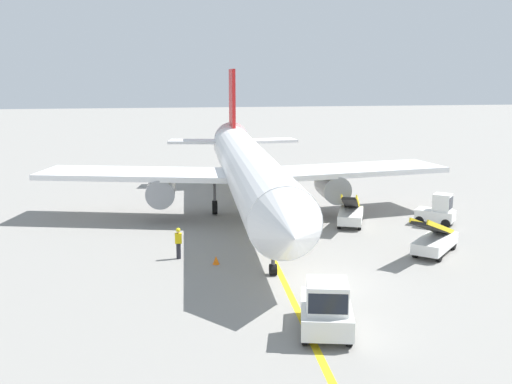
{
  "coord_description": "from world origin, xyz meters",
  "views": [
    {
      "loc": [
        -7.13,
        -26.4,
        9.76
      ],
      "look_at": [
        -1.18,
        10.09,
        2.5
      ],
      "focal_mm": 42.65,
      "sensor_mm": 36.0,
      "label": 1
    }
  ],
  "objects_px": {
    "pushback_tug": "(326,308)",
    "safety_cone_nose_right": "(216,260)",
    "baggage_tug_near_wing": "(438,211)",
    "safety_cone_nose_left": "(306,206)",
    "belt_loader_forward_hold": "(435,240)",
    "belt_loader_aft_hold": "(351,213)",
    "ground_crew_marshaller": "(178,242)",
    "airliner": "(248,169)"
  },
  "relations": [
    {
      "from": "belt_loader_forward_hold",
      "to": "safety_cone_nose_left",
      "type": "distance_m",
      "value": 12.9
    },
    {
      "from": "baggage_tug_near_wing",
      "to": "belt_loader_aft_hold",
      "type": "distance_m",
      "value": 5.65
    },
    {
      "from": "baggage_tug_near_wing",
      "to": "belt_loader_aft_hold",
      "type": "xyz_separation_m",
      "value": [
        -5.56,
        1.0,
        -0.15
      ]
    },
    {
      "from": "safety_cone_nose_left",
      "to": "safety_cone_nose_right",
      "type": "height_order",
      "value": "same"
    },
    {
      "from": "belt_loader_aft_hold",
      "to": "safety_cone_nose_right",
      "type": "bearing_deg",
      "value": -143.91
    },
    {
      "from": "ground_crew_marshaller",
      "to": "airliner",
      "type": "bearing_deg",
      "value": 59.61
    },
    {
      "from": "safety_cone_nose_left",
      "to": "ground_crew_marshaller",
      "type": "bearing_deg",
      "value": -131.89
    },
    {
      "from": "belt_loader_forward_hold",
      "to": "belt_loader_aft_hold",
      "type": "distance_m",
      "value": 7.47
    },
    {
      "from": "belt_loader_forward_hold",
      "to": "belt_loader_aft_hold",
      "type": "bearing_deg",
      "value": 109.4
    },
    {
      "from": "pushback_tug",
      "to": "baggage_tug_near_wing",
      "type": "distance_m",
      "value": 19.1
    },
    {
      "from": "pushback_tug",
      "to": "belt_loader_aft_hold",
      "type": "height_order",
      "value": "belt_loader_aft_hold"
    },
    {
      "from": "airliner",
      "to": "belt_loader_aft_hold",
      "type": "xyz_separation_m",
      "value": [
        6.33,
        -2.95,
        -2.64
      ]
    },
    {
      "from": "baggage_tug_near_wing",
      "to": "ground_crew_marshaller",
      "type": "height_order",
      "value": "baggage_tug_near_wing"
    },
    {
      "from": "safety_cone_nose_left",
      "to": "safety_cone_nose_right",
      "type": "xyz_separation_m",
      "value": [
        -7.78,
        -12.06,
        0.0
      ]
    },
    {
      "from": "airliner",
      "to": "safety_cone_nose_right",
      "type": "bearing_deg",
      "value": -107.76
    },
    {
      "from": "ground_crew_marshaller",
      "to": "baggage_tug_near_wing",
      "type": "bearing_deg",
      "value": 15.32
    },
    {
      "from": "belt_loader_forward_hold",
      "to": "belt_loader_aft_hold",
      "type": "relative_size",
      "value": 0.89
    },
    {
      "from": "airliner",
      "to": "ground_crew_marshaller",
      "type": "bearing_deg",
      "value": -120.39
    },
    {
      "from": "pushback_tug",
      "to": "safety_cone_nose_right",
      "type": "xyz_separation_m",
      "value": [
        -3.31,
        9.15,
        -0.77
      ]
    },
    {
      "from": "pushback_tug",
      "to": "belt_loader_forward_hold",
      "type": "height_order",
      "value": "belt_loader_forward_hold"
    },
    {
      "from": "baggage_tug_near_wing",
      "to": "safety_cone_nose_right",
      "type": "height_order",
      "value": "baggage_tug_near_wing"
    },
    {
      "from": "airliner",
      "to": "pushback_tug",
      "type": "relative_size",
      "value": 8.96
    },
    {
      "from": "belt_loader_aft_hold",
      "to": "ground_crew_marshaller",
      "type": "height_order",
      "value": "belt_loader_aft_hold"
    },
    {
      "from": "belt_loader_forward_hold",
      "to": "baggage_tug_near_wing",
      "type": "bearing_deg",
      "value": 63.06
    },
    {
      "from": "pushback_tug",
      "to": "baggage_tug_near_wing",
      "type": "height_order",
      "value": "pushback_tug"
    },
    {
      "from": "baggage_tug_near_wing",
      "to": "ground_crew_marshaller",
      "type": "bearing_deg",
      "value": -164.68
    },
    {
      "from": "belt_loader_aft_hold",
      "to": "safety_cone_nose_right",
      "type": "relative_size",
      "value": 11.64
    },
    {
      "from": "airliner",
      "to": "belt_loader_forward_hold",
      "type": "bearing_deg",
      "value": -48.61
    },
    {
      "from": "pushback_tug",
      "to": "belt_loader_aft_hold",
      "type": "bearing_deg",
      "value": 68.95
    },
    {
      "from": "baggage_tug_near_wing",
      "to": "belt_loader_forward_hold",
      "type": "bearing_deg",
      "value": -116.94
    },
    {
      "from": "safety_cone_nose_left",
      "to": "belt_loader_aft_hold",
      "type": "bearing_deg",
      "value": -71.58
    },
    {
      "from": "airliner",
      "to": "ground_crew_marshaller",
      "type": "distance_m",
      "value": 10.27
    },
    {
      "from": "baggage_tug_near_wing",
      "to": "ground_crew_marshaller",
      "type": "xyz_separation_m",
      "value": [
        -16.93,
        -4.64,
        -0.02
      ]
    },
    {
      "from": "baggage_tug_near_wing",
      "to": "safety_cone_nose_left",
      "type": "height_order",
      "value": "baggage_tug_near_wing"
    },
    {
      "from": "baggage_tug_near_wing",
      "to": "safety_cone_nose_right",
      "type": "distance_m",
      "value": 16.19
    },
    {
      "from": "belt_loader_forward_hold",
      "to": "safety_cone_nose_left",
      "type": "height_order",
      "value": "belt_loader_forward_hold"
    },
    {
      "from": "ground_crew_marshaller",
      "to": "safety_cone_nose_right",
      "type": "relative_size",
      "value": 3.86
    },
    {
      "from": "pushback_tug",
      "to": "safety_cone_nose_right",
      "type": "relative_size",
      "value": 8.96
    },
    {
      "from": "belt_loader_forward_hold",
      "to": "safety_cone_nose_right",
      "type": "height_order",
      "value": "belt_loader_forward_hold"
    },
    {
      "from": "baggage_tug_near_wing",
      "to": "safety_cone_nose_left",
      "type": "xyz_separation_m",
      "value": [
        -7.27,
        6.13,
        -0.71
      ]
    },
    {
      "from": "airliner",
      "to": "safety_cone_nose_left",
      "type": "bearing_deg",
      "value": 25.28
    },
    {
      "from": "belt_loader_aft_hold",
      "to": "belt_loader_forward_hold",
      "type": "bearing_deg",
      "value": -70.6
    }
  ]
}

